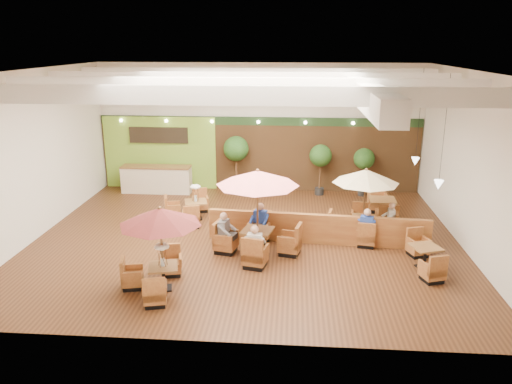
# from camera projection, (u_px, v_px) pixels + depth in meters

# --- Properties ---
(room) EXTENTS (14.04, 14.00, 5.52)m
(room) POSITION_uv_depth(u_px,v_px,m) (256.00, 125.00, 16.78)
(room) COLOR #381E0F
(room) RESTS_ON ground
(service_counter) EXTENTS (3.00, 0.75, 1.18)m
(service_counter) POSITION_uv_depth(u_px,v_px,m) (157.00, 179.00, 21.71)
(service_counter) COLOR beige
(service_counter) RESTS_ON ground
(booth_divider) EXTENTS (7.16, 0.75, 0.99)m
(booth_divider) POSITION_uv_depth(u_px,v_px,m) (317.00, 229.00, 16.21)
(booth_divider) COLOR brown
(booth_divider) RESTS_ON ground
(table_0) EXTENTS (2.26, 2.37, 2.34)m
(table_0) POSITION_uv_depth(u_px,v_px,m) (159.00, 230.00, 12.85)
(table_0) COLOR brown
(table_0) RESTS_ON ground
(table_1) EXTENTS (2.77, 2.77, 2.72)m
(table_1) POSITION_uv_depth(u_px,v_px,m) (258.00, 197.00, 15.03)
(table_1) COLOR brown
(table_1) RESTS_ON ground
(table_2) EXTENTS (2.39, 2.39, 2.39)m
(table_2) POSITION_uv_depth(u_px,v_px,m) (365.00, 190.00, 16.46)
(table_2) COLOR brown
(table_2) RESTS_ON ground
(table_3) EXTENTS (1.70, 2.45, 1.47)m
(table_3) POSITION_uv_depth(u_px,v_px,m) (190.00, 207.00, 18.48)
(table_3) COLOR brown
(table_3) RESTS_ON ground
(table_4) EXTENTS (0.97, 2.41, 0.85)m
(table_4) POSITION_uv_depth(u_px,v_px,m) (425.00, 257.00, 14.48)
(table_4) COLOR brown
(table_4) RESTS_ON ground
(table_5) EXTENTS (0.95, 2.79, 1.05)m
(table_5) POSITION_uv_depth(u_px,v_px,m) (382.00, 210.00, 18.29)
(table_5) COLOR brown
(table_5) RESTS_ON ground
(topiary_0) EXTENTS (1.07, 1.07, 2.50)m
(topiary_0) POSITION_uv_depth(u_px,v_px,m) (236.00, 151.00, 21.28)
(topiary_0) COLOR black
(topiary_0) RESTS_ON ground
(topiary_1) EXTENTS (0.94, 0.94, 2.19)m
(topiary_1) POSITION_uv_depth(u_px,v_px,m) (320.00, 158.00, 21.08)
(topiary_1) COLOR black
(topiary_1) RESTS_ON ground
(topiary_2) EXTENTS (0.89, 0.89, 2.06)m
(topiary_2) POSITION_uv_depth(u_px,v_px,m) (364.00, 161.00, 20.98)
(topiary_2) COLOR black
(topiary_2) RESTS_ON ground
(diner_0) EXTENTS (0.44, 0.36, 0.86)m
(diner_0) POSITION_uv_depth(u_px,v_px,m) (255.00, 242.00, 14.39)
(diner_0) COLOR silver
(diner_0) RESTS_ON ground
(diner_1) EXTENTS (0.46, 0.42, 0.85)m
(diner_1) POSITION_uv_depth(u_px,v_px,m) (260.00, 219.00, 16.29)
(diner_1) COLOR #223D96
(diner_1) RESTS_ON ground
(diner_2) EXTENTS (0.41, 0.46, 0.85)m
(diner_2) POSITION_uv_depth(u_px,v_px,m) (225.00, 229.00, 15.42)
(diner_2) COLOR slate
(diner_2) RESTS_ON ground
(diner_3) EXTENTS (0.45, 0.40, 0.83)m
(diner_3) POSITION_uv_depth(u_px,v_px,m) (367.00, 224.00, 15.89)
(diner_3) COLOR #223D96
(diner_3) RESTS_ON ground
(diner_4) EXTENTS (0.31, 0.38, 0.76)m
(diner_4) POSITION_uv_depth(u_px,v_px,m) (390.00, 216.00, 16.66)
(diner_4) COLOR silver
(diner_4) RESTS_ON ground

